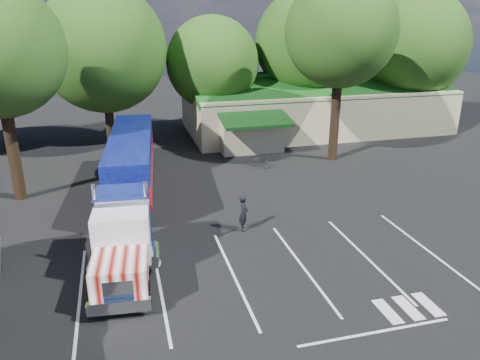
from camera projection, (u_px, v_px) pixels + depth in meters
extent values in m
plane|color=black|center=(207.00, 220.00, 25.83)|extent=(120.00, 120.00, 0.00)
cube|color=#B9AE8A|center=(314.00, 108.00, 44.84)|extent=(24.00, 11.00, 4.00)
cube|color=#154B17|center=(327.00, 86.00, 41.81)|extent=(24.20, 6.25, 2.10)
cube|color=#154B17|center=(306.00, 79.00, 46.17)|extent=(24.20, 6.25, 2.10)
cube|color=#B9AE8A|center=(251.00, 134.00, 37.96)|extent=(5.00, 2.50, 2.80)
cube|color=#154B17|center=(255.00, 119.00, 36.26)|extent=(5.40, 3.19, 0.80)
cylinder|color=black|center=(9.00, 126.00, 38.20)|extent=(0.70, 0.70, 4.00)
cylinder|color=black|center=(110.00, 122.00, 38.61)|extent=(0.70, 0.70, 4.30)
sphere|color=#204D16|center=(103.00, 49.00, 36.59)|extent=(10.00, 10.00, 10.00)
cylinder|color=black|center=(213.00, 117.00, 42.07)|extent=(0.70, 0.70, 3.60)
sphere|color=#204D16|center=(212.00, 63.00, 40.42)|extent=(8.00, 8.00, 8.00)
cylinder|color=black|center=(305.00, 106.00, 44.52)|extent=(0.70, 0.70, 4.50)
sphere|color=#204D16|center=(308.00, 43.00, 42.51)|extent=(9.60, 9.60, 9.60)
cylinder|color=black|center=(404.00, 107.00, 45.92)|extent=(0.70, 0.70, 3.90)
sphere|color=#204D16|center=(412.00, 45.00, 43.92)|extent=(10.40, 10.40, 10.40)
cylinder|color=black|center=(13.00, 151.00, 27.74)|extent=(0.70, 0.70, 6.00)
cylinder|color=black|center=(335.00, 118.00, 35.19)|extent=(0.70, 0.70, 6.50)
sphere|color=#204D16|center=(341.00, 31.00, 33.05)|extent=(8.00, 8.00, 8.00)
cube|color=black|center=(125.00, 258.00, 20.44)|extent=(1.50, 6.57, 0.23)
cube|color=white|center=(119.00, 307.00, 17.24)|extent=(2.34, 0.44, 0.51)
cube|color=white|center=(118.00, 291.00, 17.22)|extent=(1.12, 0.21, 0.84)
cube|color=white|center=(120.00, 271.00, 18.15)|extent=(2.33, 2.41, 1.07)
cube|color=silver|center=(122.00, 237.00, 19.68)|extent=(2.45, 1.69, 2.14)
cube|color=black|center=(120.00, 233.00, 18.96)|extent=(2.14, 0.26, 0.93)
cube|color=white|center=(121.00, 203.00, 20.00)|extent=(2.42, 0.31, 0.23)
cube|color=navy|center=(124.00, 217.00, 21.17)|extent=(2.48, 2.06, 2.51)
cylinder|color=white|center=(97.00, 219.00, 20.11)|extent=(0.18, 0.18, 3.16)
cylinder|color=white|center=(147.00, 216.00, 20.45)|extent=(0.18, 0.18, 3.16)
cylinder|color=white|center=(95.00, 259.00, 20.33)|extent=(0.74, 1.54, 0.61)
cylinder|color=white|center=(154.00, 254.00, 20.73)|extent=(0.74, 1.54, 0.61)
cube|color=white|center=(132.00, 164.00, 28.70)|extent=(3.46, 12.08, 1.40)
cube|color=#0B095B|center=(131.00, 144.00, 28.27)|extent=(3.46, 12.08, 1.12)
cube|color=black|center=(136.00, 163.00, 32.73)|extent=(1.40, 3.34, 0.33)
cube|color=black|center=(117.00, 219.00, 24.40)|extent=(0.12, 0.12, 1.30)
cube|color=black|center=(142.00, 217.00, 24.61)|extent=(0.12, 0.12, 1.30)
cube|color=white|center=(138.00, 159.00, 34.84)|extent=(2.23, 0.31, 0.11)
cylinder|color=black|center=(95.00, 299.00, 17.85)|extent=(0.41, 1.05, 1.02)
cylinder|color=black|center=(147.00, 294.00, 18.16)|extent=(0.41, 1.05, 1.02)
cylinder|color=black|center=(106.00, 246.00, 21.82)|extent=(0.41, 1.05, 1.02)
cylinder|color=black|center=(148.00, 243.00, 22.12)|extent=(0.41, 1.05, 1.02)
cylinder|color=black|center=(108.00, 237.00, 22.76)|extent=(0.41, 1.05, 1.02)
cylinder|color=black|center=(149.00, 234.00, 23.07)|extent=(0.41, 1.05, 1.02)
cylinder|color=black|center=(121.00, 171.00, 31.98)|extent=(0.41, 1.05, 1.02)
cylinder|color=black|center=(150.00, 170.00, 32.29)|extent=(0.41, 1.05, 1.02)
cylinder|color=black|center=(123.00, 166.00, 33.02)|extent=(0.41, 1.05, 1.02)
cylinder|color=black|center=(151.00, 165.00, 33.32)|extent=(0.41, 1.05, 1.02)
imported|color=black|center=(244.00, 213.00, 24.31)|extent=(0.62, 0.80, 1.93)
imported|color=black|center=(260.00, 162.00, 34.26)|extent=(1.53, 1.67, 0.88)
imported|color=#B6BABE|center=(234.00, 138.00, 39.50)|extent=(4.44, 2.58, 1.38)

